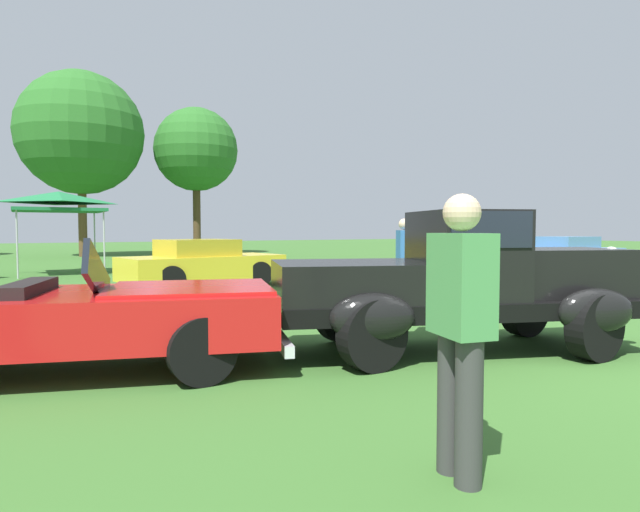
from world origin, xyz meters
The scene contains 10 objects.
ground_plane centered at (0.00, 0.00, 0.00)m, with size 120.00×120.00×0.00m, color #386628.
feature_pickup_truck centered at (-0.75, 0.54, 0.87)m, with size 4.56×2.87×1.70m.
neighbor_convertible centered at (-4.79, 1.74, 0.58)m, with size 4.58×2.86×1.40m.
show_car_yellow centered at (-1.28, 9.13, 0.60)m, with size 4.27×2.37×1.22m.
show_car_skyblue centered at (11.69, 7.99, 0.60)m, with size 4.06×1.72×1.22m.
spectator_between_cars centered at (-3.12, -1.97, 0.91)m, with size 0.32×0.44×1.69m.
spectator_by_row centered at (1.28, 4.15, 0.91)m, with size 0.38×0.46×1.69m.
canopy_tent_center_field centered at (-4.20, 15.24, 2.42)m, with size 2.69×2.69×2.71m.
treeline_mid_left centered at (-2.35, 27.03, 6.56)m, with size 6.49×6.49×9.81m.
treeline_center centered at (3.79, 26.81, 6.09)m, with size 4.83×4.83×8.53m.
Camera 1 is at (-5.37, -4.29, 1.48)m, focal length 30.19 mm.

